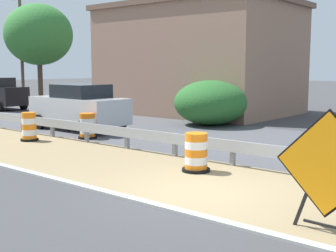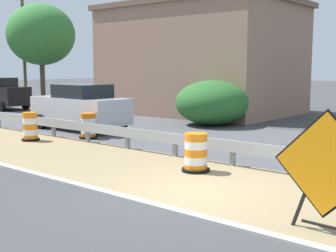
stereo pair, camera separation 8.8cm
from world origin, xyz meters
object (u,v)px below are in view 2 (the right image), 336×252
Objects in this scene: traffic_barrel_close at (88,127)px; utility_pole_mid at (24,45)px; car_trailing_near_lane at (1,94)px; car_trailing_far_lane at (80,107)px; traffic_barrel_mid at (30,128)px; utility_pole_near at (219,25)px; traffic_barrel_nearest at (196,154)px; warning_sign_diamond at (325,168)px.

traffic_barrel_close is 19.98m from utility_pole_mid.
car_trailing_near_lane is 11.71m from car_trailing_far_lane.
utility_pole_near is (10.72, -1.08, 4.35)m from traffic_barrel_mid.
car_trailing_far_lane is at bearing 69.75° from traffic_barrel_nearest.
traffic_barrel_mid is at bearing 174.26° from utility_pole_near.
utility_pole_near is (7.70, -1.91, 3.84)m from car_trailing_far_lane.
utility_pole_mid is (-0.39, 17.45, -0.51)m from utility_pole_near.
car_trailing_near_lane is at bearing 73.31° from traffic_barrel_nearest.
car_trailing_far_lane reaches higher than traffic_barrel_nearest.
traffic_barrel_nearest is 0.96× the size of traffic_barrel_mid.
car_trailing_far_lane is (3.09, 8.38, 0.53)m from traffic_barrel_nearest.
warning_sign_diamond is 2.04× the size of traffic_barrel_nearest.
utility_pole_near reaches higher than traffic_barrel_mid.
warning_sign_diamond is 0.44× the size of car_trailing_far_lane.
warning_sign_diamond is 2.12× the size of traffic_barrel_close.
traffic_barrel_nearest is 0.12× the size of utility_pole_mid.
car_trailing_near_lane is 6.96m from utility_pole_mid.
traffic_barrel_nearest is 1.04× the size of traffic_barrel_close.
warning_sign_diamond is 0.25× the size of utility_pole_mid.
warning_sign_diamond reaches higher than traffic_barrel_close.
traffic_barrel_nearest is at bearing -18.73° from car_trailing_near_lane.
warning_sign_diamond is 4.72m from traffic_barrel_nearest.
utility_pole_mid reaches higher than traffic_barrel_mid.
car_trailing_far_lane is (1.32, 2.05, 0.55)m from traffic_barrel_close.
traffic_barrel_close is 0.21× the size of car_trailing_far_lane.
utility_pole_near is (9.01, 0.14, 4.39)m from traffic_barrel_close.
traffic_barrel_nearest is 0.24× the size of car_trailing_near_lane.
utility_pole_near is at bearing -88.74° from utility_pole_mid.
utility_pole_near reaches higher than utility_pole_mid.
traffic_barrel_mid is (-1.71, 1.22, 0.04)m from traffic_barrel_close.
warning_sign_diamond is at bearing 157.94° from car_trailing_far_lane.
car_trailing_far_lane is at bearing -110.38° from warning_sign_diamond.
utility_pole_mid is at bearing 91.26° from utility_pole_near.
car_trailing_far_lane is 8.81m from utility_pole_near.
utility_pole_mid reaches higher than traffic_barrel_close.
traffic_barrel_nearest is 0.11× the size of utility_pole_near.
car_trailing_far_lane reaches higher than traffic_barrel_close.
traffic_barrel_close is 0.23× the size of car_trailing_near_lane.
traffic_barrel_mid is 11.62m from utility_pole_near.
warning_sign_diamond reaches higher than traffic_barrel_nearest.
warning_sign_diamond is at bearing -114.15° from utility_pole_mid.
traffic_barrel_mid is 3.18m from car_trailing_far_lane.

